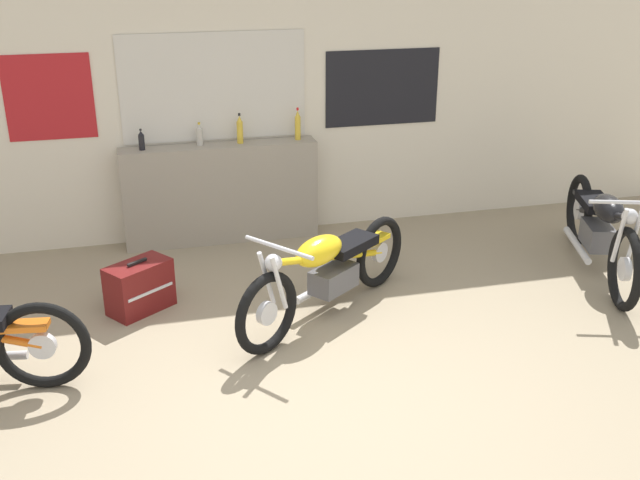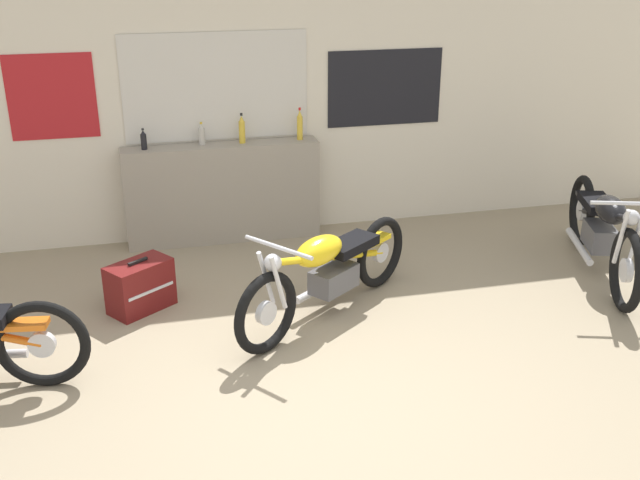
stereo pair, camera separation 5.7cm
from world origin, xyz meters
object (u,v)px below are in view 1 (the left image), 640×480
bottle_center (240,130)px  hard_case_darkred (140,287)px  bottle_right_center (298,126)px  motorcycle_black (601,228)px  bottle_left_center (200,135)px  motorcycle_yellow (328,270)px  bottle_leftmost (141,141)px

bottle_center → hard_case_darkred: (-1.07, -1.39, -0.91)m
bottle_center → hard_case_darkred: size_ratio=0.50×
bottle_right_center → motorcycle_black: bottle_right_center is taller
bottle_center → hard_case_darkred: bearing=-127.7°
bottle_left_center → hard_case_darkred: bearing=-115.9°
bottle_center → motorcycle_yellow: 2.03m
bottle_left_center → bottle_right_center: 0.97m
bottle_right_center → motorcycle_yellow: bearing=-95.4°
bottle_right_center → motorcycle_black: bearing=-33.9°
bottle_left_center → motorcycle_black: 3.84m
bottle_left_center → bottle_right_center: size_ratio=0.70×
bottle_left_center → motorcycle_black: bearing=-26.1°
bottle_leftmost → motorcycle_black: (3.94, -1.62, -0.65)m
bottle_leftmost → bottle_center: bottle_center is taller
bottle_right_center → hard_case_darkred: bearing=-140.0°
bottle_left_center → motorcycle_yellow: bottle_left_center is taller
bottle_leftmost → motorcycle_black: size_ratio=0.10×
bottle_left_center → bottle_center: bottle_center is taller
bottle_left_center → hard_case_darkred: bottle_left_center is taller
bottle_leftmost → motorcycle_black: 4.31m
bottle_right_center → motorcycle_yellow: (-0.17, -1.85, -0.73)m
bottle_leftmost → bottle_right_center: bearing=0.5°
bottle_center → motorcycle_yellow: (0.40, -1.86, -0.72)m
motorcycle_yellow → bottle_center: bearing=102.2°
bottle_leftmost → bottle_center: (0.94, 0.02, 0.04)m
bottle_right_center → motorcycle_yellow: size_ratio=0.19×
hard_case_darkred → motorcycle_yellow: bearing=-17.6°
bottle_right_center → bottle_leftmost: bearing=-179.5°
motorcycle_black → hard_case_darkred: motorcycle_black is taller
bottle_left_center → bottle_right_center: bearing=-1.7°
bottle_leftmost → motorcycle_black: bottle_leftmost is taller
motorcycle_yellow → motorcycle_black: size_ratio=0.84×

